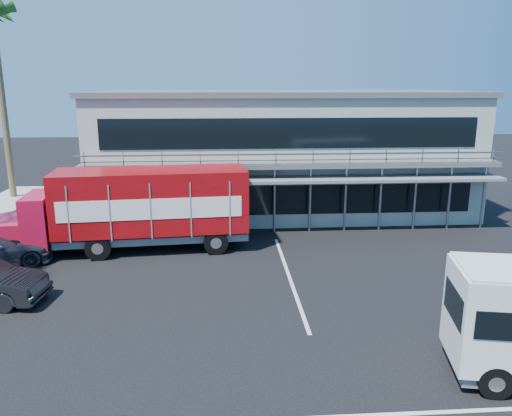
{
  "coord_description": "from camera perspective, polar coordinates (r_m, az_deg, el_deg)",
  "views": [
    {
      "loc": [
        -0.69,
        -16.18,
        7.74
      ],
      "look_at": [
        0.8,
        5.52,
        2.3
      ],
      "focal_mm": 35.0,
      "sensor_mm": 36.0,
      "label": 1
    }
  ],
  "objects": [
    {
      "name": "ground",
      "position": [
        17.95,
        -1.38,
        -11.51
      ],
      "size": [
        120.0,
        120.0,
        0.0
      ],
      "primitive_type": "plane",
      "color": "black",
      "rests_on": "ground"
    },
    {
      "name": "building",
      "position": [
        31.6,
        2.82,
        6.6
      ],
      "size": [
        22.4,
        12.0,
        7.3
      ],
      "color": "#9AA294",
      "rests_on": "ground"
    },
    {
      "name": "red_truck",
      "position": [
        24.06,
        -13.63,
        0.14
      ],
      "size": [
        11.65,
        3.65,
        3.86
      ],
      "rotation": [
        0.0,
        0.0,
        0.08
      ],
      "color": "#B50E2B",
      "rests_on": "ground"
    },
    {
      "name": "parked_car_e",
      "position": [
        27.41,
        -22.55,
        -1.99
      ],
      "size": [
        3.99,
        1.63,
        1.36
      ],
      "primitive_type": "imported",
      "rotation": [
        0.0,
        0.0,
        1.56
      ],
      "color": "gray",
      "rests_on": "ground"
    }
  ]
}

